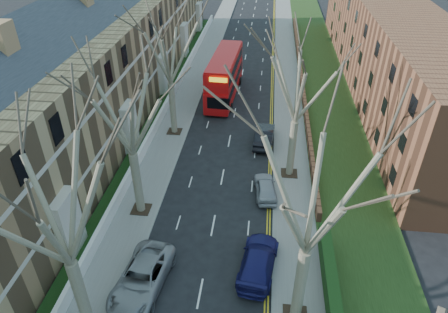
% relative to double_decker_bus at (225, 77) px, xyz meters
% --- Properties ---
extents(pavement_left, '(3.00, 102.00, 0.12)m').
position_rel_double_decker_bus_xyz_m(pavement_left, '(-4.38, 1.75, -2.37)').
color(pavement_left, slate).
rests_on(pavement_left, ground).
extents(pavement_right, '(3.00, 102.00, 0.12)m').
position_rel_double_decker_bus_xyz_m(pavement_right, '(7.62, 1.75, -2.37)').
color(pavement_right, slate).
rests_on(pavement_right, ground).
extents(terrace_left, '(9.70, 78.00, 13.60)m').
position_rel_double_decker_bus_xyz_m(terrace_left, '(-12.03, -6.25, 3.10)').
color(terrace_left, olive).
rests_on(terrace_left, ground).
extents(flats_right, '(13.97, 54.00, 10.00)m').
position_rel_double_decker_bus_xyz_m(flats_right, '(19.08, 5.75, 2.55)').
color(flats_right, brown).
rests_on(flats_right, ground).
extents(front_wall_left, '(0.30, 78.00, 1.00)m').
position_rel_double_decker_bus_xyz_m(front_wall_left, '(-6.03, -6.25, -1.81)').
color(front_wall_left, white).
rests_on(front_wall_left, ground).
extents(grass_verge_right, '(6.00, 102.00, 0.06)m').
position_rel_double_decker_bus_xyz_m(grass_verge_right, '(12.12, 1.75, -2.28)').
color(grass_verge_right, '#1F3312').
rests_on(grass_verge_right, ground).
extents(tree_left_mid, '(10.50, 10.50, 14.71)m').
position_rel_double_decker_bus_xyz_m(tree_left_mid, '(-4.08, -31.25, 7.13)').
color(tree_left_mid, '#6F624F').
rests_on(tree_left_mid, ground).
extents(tree_left_far, '(10.15, 10.15, 14.22)m').
position_rel_double_decker_bus_xyz_m(tree_left_far, '(-4.08, -21.25, 6.81)').
color(tree_left_far, '#6F624F').
rests_on(tree_left_far, ground).
extents(tree_left_dist, '(10.50, 10.50, 14.71)m').
position_rel_double_decker_bus_xyz_m(tree_left_dist, '(-4.08, -9.25, 7.13)').
color(tree_left_dist, '#6F624F').
rests_on(tree_left_dist, ground).
extents(tree_right_mid, '(10.50, 10.50, 14.71)m').
position_rel_double_decker_bus_xyz_m(tree_right_mid, '(7.32, -29.25, 7.13)').
color(tree_right_mid, '#6F624F').
rests_on(tree_right_mid, ground).
extents(tree_right_far, '(10.15, 10.15, 14.22)m').
position_rel_double_decker_bus_xyz_m(tree_right_far, '(7.32, -15.25, 6.81)').
color(tree_right_far, '#6F624F').
rests_on(tree_right_far, ground).
extents(double_decker_bus, '(3.44, 11.96, 4.92)m').
position_rel_double_decker_bus_xyz_m(double_decker_bus, '(0.00, 0.00, 0.00)').
color(double_decker_bus, red).
rests_on(double_decker_bus, ground).
extents(car_left_far, '(3.38, 6.07, 1.61)m').
position_rel_double_decker_bus_xyz_m(car_left_far, '(-1.96, -28.11, -1.62)').
color(car_left_far, gray).
rests_on(car_left_far, ground).
extents(car_right_near, '(2.86, 5.59, 1.55)m').
position_rel_double_decker_bus_xyz_m(car_right_near, '(5.04, -25.97, -1.65)').
color(car_right_near, navy).
rests_on(car_right_near, ground).
extents(car_right_mid, '(2.16, 4.24, 1.38)m').
position_rel_double_decker_bus_xyz_m(car_right_mid, '(5.32, -18.21, -1.74)').
color(car_right_mid, '#9C9DA4').
rests_on(car_right_mid, ground).
extents(car_right_far, '(2.04, 4.98, 1.60)m').
position_rel_double_decker_bus_xyz_m(car_right_far, '(5.00, -10.25, -1.63)').
color(car_right_far, black).
rests_on(car_right_far, ground).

